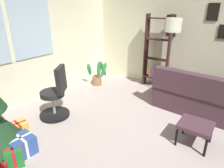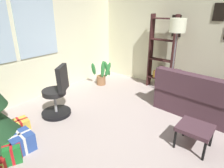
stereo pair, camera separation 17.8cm
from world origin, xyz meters
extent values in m
cube|color=#B2A29E|center=(0.00, 0.00, -0.05)|extent=(4.94, 5.46, 0.10)
cube|color=beige|center=(0.00, 2.78, 1.41)|extent=(4.94, 0.10, 2.83)
cube|color=silver|center=(0.12, 2.72, 1.56)|extent=(0.90, 0.03, 1.20)
cube|color=beige|center=(2.52, 0.00, 1.41)|extent=(0.10, 5.46, 2.83)
cube|color=black|center=(2.46, -0.22, 1.86)|extent=(0.02, 0.23, 0.35)
cube|color=black|center=(2.46, 0.65, 1.58)|extent=(0.02, 0.22, 0.41)
cube|color=black|center=(2.46, 0.62, 1.50)|extent=(0.02, 0.22, 0.41)
cube|color=#482E38|center=(1.60, -0.56, 0.22)|extent=(1.01, 2.03, 0.44)
cube|color=#482E38|center=(1.24, -0.54, 0.65)|extent=(0.33, 1.98, 0.42)
cube|color=#482E38|center=(1.66, 0.35, 0.54)|extent=(0.90, 0.20, 0.20)
cube|color=#482E38|center=(0.45, -0.61, 0.33)|extent=(0.44, 0.47, 0.06)
cylinder|color=black|center=(0.26, -0.82, 0.15)|extent=(0.04, 0.04, 0.30)
cylinder|color=black|center=(0.64, -0.82, 0.15)|extent=(0.04, 0.04, 0.30)
cylinder|color=black|center=(0.26, -0.41, 0.15)|extent=(0.04, 0.04, 0.30)
cylinder|color=black|center=(0.64, -0.41, 0.15)|extent=(0.04, 0.04, 0.30)
cube|color=#1E722D|center=(-1.38, 1.20, 0.13)|extent=(0.29, 0.30, 0.25)
cube|color=red|center=(-1.38, 1.20, 0.13)|extent=(0.14, 0.23, 0.26)
cube|color=red|center=(-1.38, 1.20, 0.13)|extent=(0.22, 0.13, 0.26)
cube|color=gold|center=(-0.96, 1.83, 0.09)|extent=(0.32, 0.29, 0.18)
cube|color=#B21919|center=(-0.96, 1.83, 0.09)|extent=(0.29, 0.08, 0.19)
cube|color=#B21919|center=(-0.96, 1.83, 0.09)|extent=(0.07, 0.26, 0.19)
cube|color=#2D4C99|center=(-1.20, 1.31, 0.14)|extent=(0.35, 0.33, 0.27)
cube|color=silver|center=(-1.20, 1.31, 0.14)|extent=(0.34, 0.06, 0.28)
cube|color=silver|center=(-1.20, 1.31, 0.14)|extent=(0.06, 0.32, 0.28)
cylinder|color=black|center=(-0.26, 1.77, 0.03)|extent=(0.56, 0.56, 0.06)
cylinder|color=#B2B2B7|center=(-0.26, 1.77, 0.27)|extent=(0.05, 0.05, 0.41)
cylinder|color=black|center=(-0.26, 1.77, 0.47)|extent=(0.44, 0.44, 0.09)
cube|color=black|center=(-0.15, 1.61, 0.76)|extent=(0.38, 0.30, 0.47)
cube|color=#381A1A|center=(2.25, 0.55, 0.91)|extent=(0.18, 0.04, 1.81)
cube|color=#381A1A|center=(2.25, 1.15, 0.91)|extent=(0.18, 0.04, 1.81)
cube|color=#381A1A|center=(2.25, 0.85, 0.25)|extent=(0.18, 0.56, 0.02)
cube|color=#381A1A|center=(2.25, 0.85, 0.74)|extent=(0.18, 0.56, 0.02)
cube|color=#381A1A|center=(2.25, 0.85, 1.22)|extent=(0.18, 0.56, 0.02)
cube|color=#381A1A|center=(2.25, 0.85, 1.71)|extent=(0.18, 0.56, 0.02)
cube|color=maroon|center=(2.28, 0.63, 0.34)|extent=(0.13, 0.05, 0.15)
cube|color=#1B5381|center=(2.27, 0.70, 0.35)|extent=(0.14, 0.05, 0.18)
cube|color=beige|center=(2.26, 0.77, 0.34)|extent=(0.16, 0.06, 0.16)
cube|color=#32603D|center=(2.27, 0.84, 0.37)|extent=(0.15, 0.04, 0.22)
cube|color=#762E79|center=(2.26, 0.90, 0.37)|extent=(0.16, 0.06, 0.21)
cube|color=#AD7B29|center=(2.26, 0.98, 0.35)|extent=(0.16, 0.05, 0.18)
cylinder|color=slate|center=(1.89, 0.38, 0.01)|extent=(0.28, 0.28, 0.03)
cylinder|color=slate|center=(1.89, 0.38, 0.75)|extent=(0.03, 0.03, 1.44)
cylinder|color=#EEF3CD|center=(1.89, 0.38, 1.61)|extent=(0.33, 0.33, 0.28)
cylinder|color=#936441|center=(1.46, 2.14, 0.12)|extent=(0.24, 0.24, 0.24)
ellipsoid|color=#2C7737|center=(1.41, 2.03, 0.46)|extent=(0.15, 0.16, 0.45)
ellipsoid|color=#2C7737|center=(1.54, 1.99, 0.46)|extent=(0.27, 0.18, 0.46)
ellipsoid|color=#2C7737|center=(1.37, 2.32, 0.42)|extent=(0.23, 0.16, 0.38)
ellipsoid|color=#2C7737|center=(1.54, 1.97, 0.43)|extent=(0.26, 0.17, 0.41)
camera|label=1|loc=(-2.28, -1.04, 1.98)|focal=31.36mm
camera|label=2|loc=(-2.17, -1.19, 1.98)|focal=31.36mm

